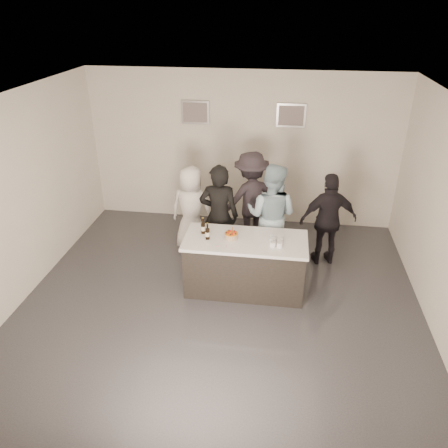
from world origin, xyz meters
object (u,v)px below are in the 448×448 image
at_px(bar_counter, 245,264).
at_px(person_main_black, 219,216).
at_px(person_guest_back, 251,199).
at_px(beer_bottle_a, 203,226).
at_px(beer_bottle_b, 207,231).
at_px(person_guest_left, 192,209).
at_px(person_main_blue, 271,216).
at_px(cake, 231,236).
at_px(person_guest_right, 328,220).

relative_size(bar_counter, person_main_black, 1.03).
bearing_deg(person_guest_back, bar_counter, 63.42).
relative_size(bar_counter, beer_bottle_a, 7.15).
xyz_separation_m(beer_bottle_b, person_main_black, (0.05, 0.79, -0.13)).
xyz_separation_m(beer_bottle_a, person_guest_left, (-0.41, 1.06, -0.24)).
height_order(person_main_blue, person_guest_left, person_main_blue).
height_order(beer_bottle_b, person_main_black, person_main_black).
bearing_deg(beer_bottle_b, beer_bottle_a, 120.54).
distance_m(cake, beer_bottle_a, 0.47).
distance_m(bar_counter, person_guest_left, 1.61).
relative_size(beer_bottle_a, person_guest_back, 0.15).
height_order(cake, person_main_blue, person_main_blue).
xyz_separation_m(person_main_black, person_guest_left, (-0.56, 0.44, -0.11)).
xyz_separation_m(beer_bottle_a, beer_bottle_b, (0.10, -0.17, 0.00)).
bearing_deg(beer_bottle_a, person_main_blue, 36.77).
bearing_deg(cake, person_guest_left, 126.58).
height_order(bar_counter, cake, cake).
bearing_deg(person_main_black, person_main_blue, -172.07).
height_order(person_main_black, person_guest_left, person_main_black).
height_order(beer_bottle_a, person_main_blue, person_main_blue).
xyz_separation_m(beer_bottle_b, person_main_blue, (0.91, 0.92, -0.13)).
height_order(person_main_black, person_guest_back, person_main_black).
relative_size(person_main_black, person_guest_back, 1.02).
height_order(cake, beer_bottle_a, beer_bottle_a).
xyz_separation_m(bar_counter, person_main_black, (-0.51, 0.72, 0.45)).
xyz_separation_m(beer_bottle_a, person_main_blue, (1.01, 0.76, -0.13)).
bearing_deg(person_main_black, person_guest_back, -120.48).
height_order(person_main_blue, person_guest_right, person_main_blue).
distance_m(cake, person_main_black, 0.78).
distance_m(beer_bottle_a, person_guest_back, 1.57).
relative_size(bar_counter, person_guest_back, 1.06).
xyz_separation_m(beer_bottle_b, person_guest_right, (1.87, 1.07, -0.21)).
distance_m(cake, beer_bottle_b, 0.37).
bearing_deg(beer_bottle_a, beer_bottle_b, -59.46).
bearing_deg(beer_bottle_a, person_guest_back, 66.91).
distance_m(beer_bottle_a, person_guest_right, 2.17).
distance_m(person_main_blue, person_guest_back, 0.79).
bearing_deg(bar_counter, beer_bottle_a, 171.80).
bearing_deg(person_main_blue, beer_bottle_b, 61.70).
height_order(beer_bottle_a, beer_bottle_b, same).
xyz_separation_m(bar_counter, person_guest_back, (-0.05, 1.53, 0.43)).
relative_size(person_main_black, person_guest_left, 1.15).
xyz_separation_m(person_guest_left, person_guest_back, (1.02, 0.38, 0.09)).
bearing_deg(person_guest_right, person_guest_back, -34.10).
bearing_deg(person_main_blue, person_guest_back, -43.36).
bearing_deg(bar_counter, beer_bottle_b, -172.77).
relative_size(beer_bottle_b, person_guest_left, 0.17).
distance_m(person_guest_left, person_guest_back, 1.09).
relative_size(person_main_black, person_guest_right, 1.10).
height_order(beer_bottle_b, person_main_blue, person_main_blue).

